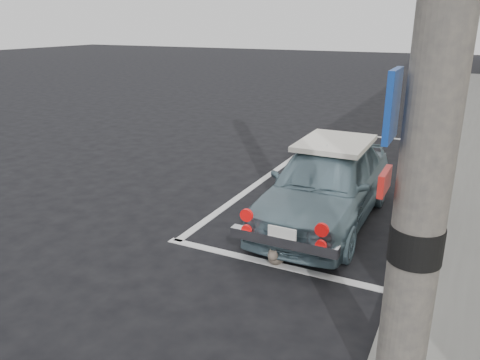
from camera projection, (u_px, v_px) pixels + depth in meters
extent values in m
plane|color=black|center=(256.00, 240.00, 6.07)|extent=(80.00, 80.00, 0.00)
cube|color=silver|center=(278.00, 265.00, 5.44)|extent=(3.00, 0.12, 0.01)
cube|color=silver|center=(385.00, 138.00, 11.38)|extent=(3.00, 0.12, 0.01)
cube|color=silver|center=(278.00, 169.00, 9.00)|extent=(0.12, 7.00, 0.01)
cylinder|color=black|center=(416.00, 243.00, 3.10)|extent=(0.36, 0.36, 0.25)
cube|color=#123A98|center=(393.00, 105.00, 2.91)|extent=(0.04, 0.35, 0.45)
cube|color=red|center=(385.00, 181.00, 3.07)|extent=(0.04, 0.30, 0.15)
cube|color=white|center=(384.00, 181.00, 3.07)|extent=(0.02, 0.16, 0.08)
imported|color=slate|center=(326.00, 183.00, 6.49)|extent=(1.34, 3.31, 1.13)
cube|color=white|center=(335.00, 143.00, 6.61)|extent=(0.94, 1.26, 0.07)
cube|color=silver|center=(283.00, 241.00, 5.19)|extent=(1.26, 0.13, 0.12)
cube|color=white|center=(282.00, 234.00, 5.12)|extent=(0.33, 0.02, 0.17)
cylinder|color=red|center=(247.00, 215.00, 5.27)|extent=(0.15, 0.04, 0.15)
cylinder|color=red|center=(322.00, 230.00, 4.90)|extent=(0.15, 0.04, 0.15)
cylinder|color=red|center=(247.00, 230.00, 5.33)|extent=(0.12, 0.04, 0.12)
cylinder|color=red|center=(321.00, 245.00, 4.96)|extent=(0.12, 0.04, 0.12)
ellipsoid|color=#76695A|center=(277.00, 255.00, 5.47)|extent=(0.20, 0.32, 0.19)
sphere|color=#76695A|center=(273.00, 255.00, 5.33)|extent=(0.12, 0.12, 0.12)
cone|color=#76695A|center=(270.00, 250.00, 5.32)|extent=(0.04, 0.04, 0.05)
cone|color=#76695A|center=(276.00, 251.00, 5.29)|extent=(0.04, 0.04, 0.05)
cylinder|color=#76695A|center=(286.00, 255.00, 5.60)|extent=(0.10, 0.20, 0.03)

